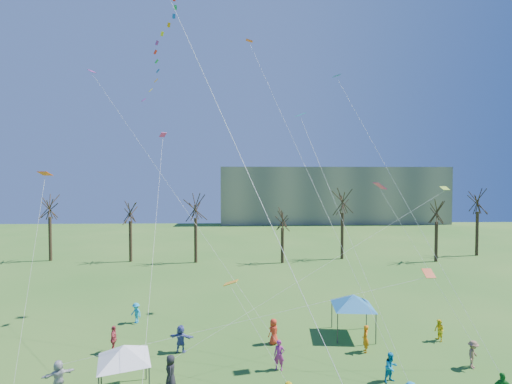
{
  "coord_description": "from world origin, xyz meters",
  "views": [
    {
      "loc": [
        -2.06,
        -15.45,
        11.71
      ],
      "look_at": [
        -1.38,
        5.0,
        11.0
      ],
      "focal_mm": 25.0,
      "sensor_mm": 36.0,
      "label": 1
    }
  ],
  "objects_px": {
    "big_box_kite": "(165,50)",
    "canopy_tent_white": "(124,353)",
    "canopy_tent_blue": "(353,301)",
    "distant_building": "(331,195)"
  },
  "relations": [
    {
      "from": "canopy_tent_white",
      "to": "canopy_tent_blue",
      "type": "bearing_deg",
      "value": 25.48
    },
    {
      "from": "distant_building",
      "to": "big_box_kite",
      "type": "height_order",
      "value": "big_box_kite"
    },
    {
      "from": "canopy_tent_white",
      "to": "canopy_tent_blue",
      "type": "relative_size",
      "value": 0.85
    },
    {
      "from": "canopy_tent_blue",
      "to": "big_box_kite",
      "type": "bearing_deg",
      "value": -157.09
    },
    {
      "from": "big_box_kite",
      "to": "canopy_tent_blue",
      "type": "bearing_deg",
      "value": 22.91
    },
    {
      "from": "canopy_tent_blue",
      "to": "distant_building",
      "type": "bearing_deg",
      "value": 77.42
    },
    {
      "from": "canopy_tent_blue",
      "to": "canopy_tent_white",
      "type": "bearing_deg",
      "value": -154.52
    },
    {
      "from": "big_box_kite",
      "to": "canopy_tent_white",
      "type": "xyz_separation_m",
      "value": [
        -1.99,
        -1.63,
        -16.74
      ]
    },
    {
      "from": "distant_building",
      "to": "canopy_tent_blue",
      "type": "distance_m",
      "value": 73.25
    },
    {
      "from": "distant_building",
      "to": "canopy_tent_white",
      "type": "distance_m",
      "value": 84.22
    }
  ]
}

